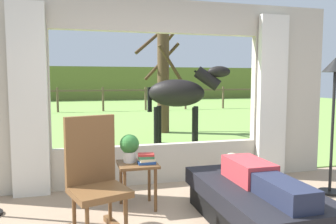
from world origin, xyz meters
The scene contains 15 objects.
back_wall_with_window centered at (0.00, 2.26, 1.25)m, with size 5.20×0.12×2.55m.
curtain_panel_left centered at (-1.69, 2.12, 1.20)m, with size 0.44×0.10×2.40m, color silver.
curtain_panel_right centered at (1.69, 2.12, 1.20)m, with size 0.44×0.10×2.40m, color silver.
outdoor_pasture_lawn centered at (0.00, 13.16, 0.01)m, with size 36.00×21.68×0.02m, color #759E47.
distant_hill_ridge centered at (0.00, 23.00, 1.20)m, with size 36.00×2.00×2.40m, color olive.
recliner_sofa centered at (0.57, 0.59, 0.22)m, with size 0.91×1.71×0.42m.
reclining_person centered at (0.57, 0.54, 0.52)m, with size 0.34×1.43×0.22m.
rocking_chair centered at (-0.97, 0.83, 0.55)m, with size 0.65×0.79×1.12m.
side_table centered at (-0.47, 1.38, 0.43)m, with size 0.44×0.44×0.52m.
potted_plant centered at (-0.55, 1.44, 0.70)m, with size 0.22×0.22×0.32m.
book_stack centered at (-0.38, 1.32, 0.58)m, with size 0.20×0.16×0.12m.
floor_lamp_right centered at (2.01, 1.23, 1.40)m, with size 0.32×0.32×1.74m.
horse centered at (1.06, 4.73, 1.16)m, with size 1.78×1.08×1.73m.
pasture_tree centered at (1.15, 6.58, 1.48)m, with size 1.35×1.30×3.04m.
pasture_fence_line centered at (0.00, 13.41, 0.74)m, with size 16.10×0.10×1.10m.
Camera 1 is at (-1.10, -2.31, 1.46)m, focal length 35.93 mm.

